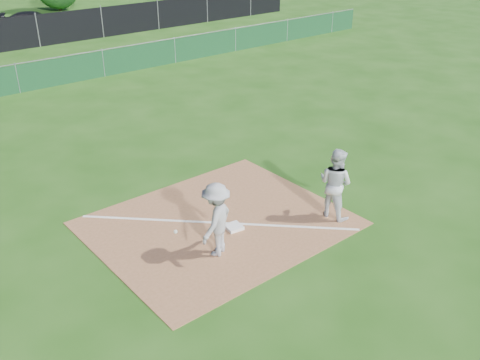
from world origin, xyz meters
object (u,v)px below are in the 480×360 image
at_px(runner, 335,183).
at_px(play_at_first, 216,220).
at_px(car_right, 35,21).
at_px(first_base, 234,227).

bearing_deg(runner, play_at_first, 73.31).
bearing_deg(play_at_first, car_right, 77.00).
xyz_separation_m(runner, car_right, (3.07, 28.27, -0.33)).
relative_size(runner, car_right, 0.45).
bearing_deg(runner, first_base, 57.61).
height_order(runner, car_right, runner).
xyz_separation_m(first_base, runner, (2.38, -1.11, 0.87)).
distance_m(first_base, runner, 2.77).
distance_m(play_at_first, car_right, 28.45).
relative_size(first_base, runner, 0.21).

